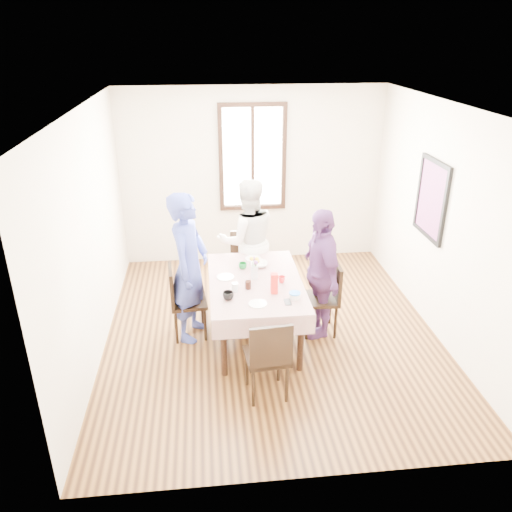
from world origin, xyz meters
name	(u,v)px	position (x,y,z in m)	size (l,w,h in m)	color
ground	(271,331)	(0.00, 0.00, 0.00)	(4.50, 4.50, 0.00)	#331C0E
back_wall	(252,177)	(0.00, 2.25, 1.35)	(4.00, 4.00, 0.00)	beige
right_wall	(442,223)	(2.00, 0.00, 1.35)	(4.50, 4.50, 0.00)	beige
window_frame	(253,158)	(0.00, 2.23, 1.65)	(1.02, 0.06, 1.62)	black
window_pane	(252,158)	(0.00, 2.24, 1.65)	(0.90, 0.02, 1.50)	white
art_poster	(432,199)	(1.98, 0.30, 1.55)	(0.04, 0.76, 0.96)	red
dining_table	(256,310)	(-0.20, -0.09, 0.38)	(0.95, 1.52, 0.75)	black
tablecloth	(256,281)	(-0.20, -0.09, 0.76)	(1.07, 1.64, 0.01)	#52090D
chair_left	(189,301)	(-0.99, 0.05, 0.46)	(0.42, 0.42, 0.91)	black
chair_right	(320,298)	(0.59, -0.05, 0.46)	(0.42, 0.42, 0.91)	black
chair_far	(248,266)	(-0.20, 0.95, 0.46)	(0.42, 0.42, 0.91)	black
chair_near	(267,356)	(-0.20, -1.14, 0.46)	(0.42, 0.42, 0.91)	black
person_left	(188,268)	(-0.97, 0.05, 0.90)	(0.66, 0.43, 1.80)	#37429B
person_far	(247,240)	(-0.20, 0.93, 0.85)	(0.82, 0.64, 1.69)	white
person_right	(320,273)	(0.56, -0.05, 0.80)	(0.94, 0.39, 1.60)	#5B3169
mug_black	(228,296)	(-0.54, -0.51, 0.81)	(0.12, 0.12, 0.09)	black
mug_flag	(282,280)	(0.09, -0.17, 0.80)	(0.08, 0.08, 0.08)	red
mug_green	(243,266)	(-0.32, 0.24, 0.80)	(0.10, 0.10, 0.08)	#0C7226
serving_bowl	(259,264)	(-0.12, 0.29, 0.79)	(0.21, 0.21, 0.05)	white
juice_carton	(274,283)	(-0.03, -0.41, 0.88)	(0.07, 0.07, 0.23)	red
butter_tub	(295,296)	(0.17, -0.55, 0.79)	(0.12, 0.12, 0.06)	white
jam_jar	(248,285)	(-0.30, -0.28, 0.81)	(0.07, 0.07, 0.09)	black
drinking_glass	(235,287)	(-0.46, -0.33, 0.81)	(0.07, 0.07, 0.10)	silver
smartphone	(288,302)	(0.09, -0.63, 0.77)	(0.07, 0.14, 0.01)	black
flower_vase	(254,272)	(-0.21, -0.03, 0.84)	(0.08, 0.08, 0.16)	silver
plate_left	(225,277)	(-0.55, 0.03, 0.77)	(0.20, 0.20, 0.01)	white
plate_far	(253,259)	(-0.17, 0.51, 0.77)	(0.20, 0.20, 0.01)	white
plate_near	(258,304)	(-0.24, -0.64, 0.77)	(0.20, 0.20, 0.01)	white
butter_lid	(295,293)	(0.17, -0.55, 0.83)	(0.12, 0.12, 0.01)	blue
flower_bunch	(254,262)	(-0.21, -0.03, 0.97)	(0.09, 0.09, 0.10)	yellow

